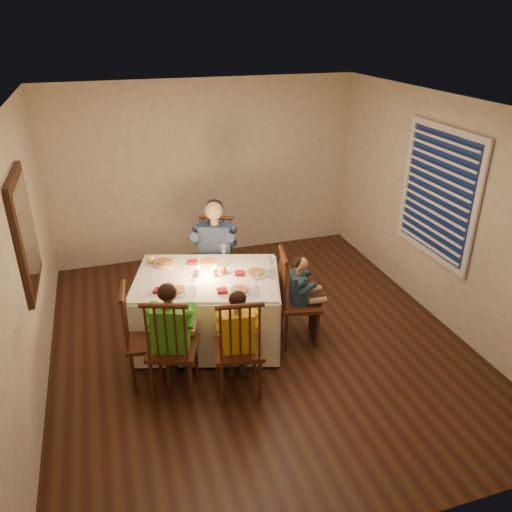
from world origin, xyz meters
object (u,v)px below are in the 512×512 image
object	(u,v)px
adult	(217,301)
serving_bowl	(164,264)
dining_table	(207,295)
chair_near_left	(176,389)
child_green	(176,389)
child_yellow	(239,389)
chair_extra	(152,378)
child_teal	(298,339)
chair_near_right	(239,389)
chair_end	(298,339)
chair_adult	(217,301)

from	to	relation	value
adult	serving_bowl	bearing A→B (deg)	-128.56
dining_table	serving_bowl	bearing A→B (deg)	152.91
chair_near_left	child_green	bearing A→B (deg)	-0.00
dining_table	child_yellow	xyz separation A→B (m)	(0.09, -0.94, -0.58)
chair_extra	child_green	xyz separation A→B (m)	(0.21, -0.25, 0.00)
child_teal	serving_bowl	xyz separation A→B (m)	(-1.37, 0.71, 0.84)
chair_near_right	child_green	distance (m)	0.62
child_green	child_yellow	distance (m)	0.62
chair_near_left	dining_table	bearing A→B (deg)	-104.29
chair_end	child_green	xyz separation A→B (m)	(-1.47, -0.42, 0.00)
chair_end	chair_near_right	bearing A→B (deg)	136.25
adult	child_yellow	size ratio (longest dim) A/B	1.20
child_yellow	child_green	bearing A→B (deg)	-9.17
chair_extra	serving_bowl	world-z (taller)	serving_bowl
chair_extra	serving_bowl	size ratio (longest dim) A/B	5.22
chair_near_right	child_teal	xyz separation A→B (m)	(0.88, 0.61, 0.00)
child_yellow	adult	bearing A→B (deg)	-87.61
chair_extra	child_teal	distance (m)	1.69
chair_near_left	chair_extra	xyz separation A→B (m)	(-0.21, 0.25, 0.00)
chair_adult	child_yellow	size ratio (longest dim) A/B	0.97
chair_near_left	chair_end	xyz separation A→B (m)	(1.47, 0.42, 0.00)
child_teal	child_green	bearing A→B (deg)	117.31
child_yellow	serving_bowl	distance (m)	1.64
chair_near_left	serving_bowl	world-z (taller)	serving_bowl
chair_extra	child_green	distance (m)	0.32
chair_end	child_yellow	size ratio (longest dim) A/B	0.97
chair_near_left	serving_bowl	bearing A→B (deg)	-75.18
chair_near_right	chair_end	world-z (taller)	same
dining_table	chair_adult	size ratio (longest dim) A/B	1.64
chair_extra	adult	distance (m)	1.62
chair_near_left	adult	distance (m)	1.72
chair_near_right	serving_bowl	distance (m)	1.64
chair_near_left	adult	size ratio (longest dim) A/B	0.81
chair_adult	serving_bowl	world-z (taller)	serving_bowl
chair_end	child_teal	world-z (taller)	chair_end
child_teal	chair_end	bearing A→B (deg)	11.28
child_green	child_yellow	world-z (taller)	child_green
child_green	chair_extra	bearing A→B (deg)	-30.43
child_green	child_teal	distance (m)	1.53
chair_end	child_yellow	bearing A→B (deg)	136.25
dining_table	chair_extra	xyz separation A→B (m)	(-0.71, -0.50, -0.58)
adult	child_green	xyz separation A→B (m)	(-0.78, -1.53, 0.00)
chair_near_left	chair_near_right	size ratio (longest dim) A/B	1.00
chair_adult	chair_near_right	distance (m)	1.74
child_yellow	child_teal	size ratio (longest dim) A/B	1.09
chair_near_left	chair_extra	distance (m)	0.32
chair_end	adult	distance (m)	1.31
chair_adult	chair_near_left	bearing A→B (deg)	-96.00
chair_near_right	chair_extra	size ratio (longest dim) A/B	1.04
chair_adult	child_teal	size ratio (longest dim) A/B	1.06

